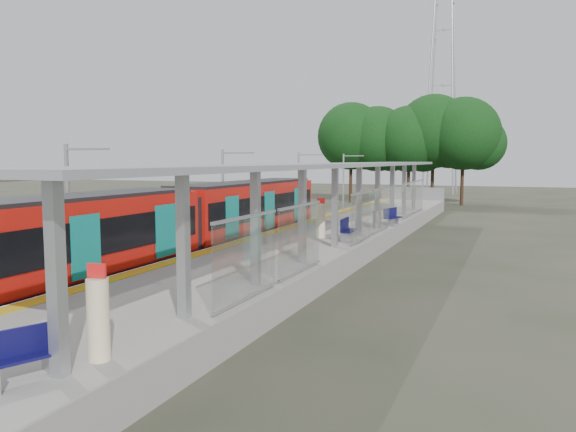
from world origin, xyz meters
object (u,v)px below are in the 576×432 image
object	(u,v)px
litter_bin	(377,220)
info_pillar_near	(98,319)
bench_near	(18,354)
train	(175,223)
bench_mid	(347,229)
bench_far	(392,216)
info_pillar_far	(321,220)

from	to	relation	value
litter_bin	info_pillar_near	bearing A→B (deg)	-90.11
bench_near	train	bearing A→B (deg)	137.44
bench_near	bench_mid	distance (m)	18.61
bench_near	litter_bin	bearing A→B (deg)	112.47
bench_far	bench_near	bearing A→B (deg)	-75.15
info_pillar_near	bench_mid	bearing A→B (deg)	80.65
train	info_pillar_far	world-z (taller)	train
bench_mid	info_pillar_near	bearing A→B (deg)	-92.73
bench_far	train	bearing A→B (deg)	-103.84
bench_near	info_pillar_far	bearing A→B (deg)	117.09
bench_near	bench_far	xyz separation A→B (m)	(1.11, 25.59, 0.05)
info_pillar_near	info_pillar_far	bearing A→B (deg)	85.30
train	bench_near	bearing A→B (deg)	-66.56
bench_mid	bench_near	bearing A→B (deg)	-94.61
bench_mid	info_pillar_far	bearing A→B (deg)	161.08
bench_mid	litter_bin	size ratio (longest dim) A/B	1.61
bench_mid	train	bearing A→B (deg)	-146.71
bench_far	litter_bin	distance (m)	1.86
info_pillar_near	litter_bin	distance (m)	22.47
train	bench_near	world-z (taller)	train
info_pillar_far	bench_near	bearing A→B (deg)	-102.14
bench_far	litter_bin	size ratio (longest dim) A/B	1.59
info_pillar_far	litter_bin	size ratio (longest dim) A/B	2.01
train	bench_far	xyz separation A→B (m)	(7.11, 11.75, -0.52)
bench_near	bench_far	distance (m)	25.61
train	bench_mid	bearing A→B (deg)	36.60
bench_mid	info_pillar_far	size ratio (longest dim) A/B	0.80
info_pillar_far	litter_bin	xyz separation A→B (m)	(1.66, 4.78, -0.36)
bench_far	info_pillar_far	bearing A→B (deg)	-90.64
bench_far	info_pillar_far	size ratio (longest dim) A/B	0.79
info_pillar_far	bench_far	bearing A→B (deg)	56.80
info_pillar_near	litter_bin	bearing A→B (deg)	79.96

